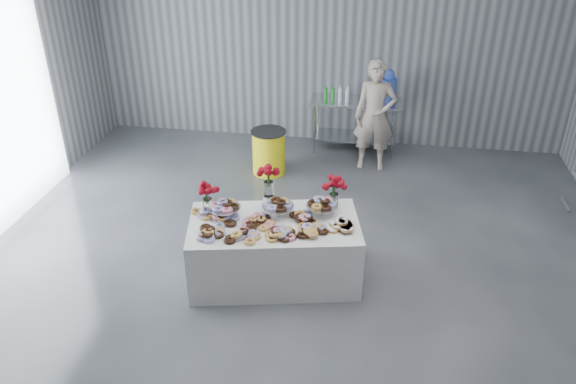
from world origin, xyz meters
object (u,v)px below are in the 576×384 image
water_jug (388,87)px  trash_barrel (269,152)px  person (375,116)px  display_table (274,250)px  prep_table (355,116)px

water_jug → trash_barrel: bearing=-148.9°
water_jug → trash_barrel: (-1.78, -1.07, -0.79)m
trash_barrel → water_jug: bearing=31.1°
person → trash_barrel: (-1.60, -0.47, -0.52)m
display_table → prep_table: (0.70, 3.72, 0.24)m
prep_table → trash_barrel: bearing=-140.0°
water_jug → person: (-0.17, -0.60, -0.27)m
water_jug → prep_table: bearing=180.0°
display_table → prep_table: 3.79m
prep_table → trash_barrel: 1.69m
water_jug → person: person is taller
person → trash_barrel: bearing=-164.7°
display_table → person: size_ratio=1.08×
display_table → water_jug: size_ratio=3.43×
display_table → person: person is taller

